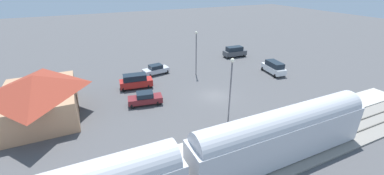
{
  "coord_description": "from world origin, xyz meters",
  "views": [
    {
      "loc": [
        -27.02,
        16.36,
        15.68
      ],
      "look_at": [
        2.11,
        2.72,
        1.0
      ],
      "focal_mm": 22.64,
      "sensor_mm": 36.0,
      "label": 1
    }
  ],
  "objects_px": {
    "sedan_silver": "(156,70)",
    "pedestrian_waiting_far": "(224,131)",
    "light_pole_lot_center": "(196,48)",
    "light_pole_near_platform": "(231,85)",
    "pedestrian_on_platform": "(269,117)",
    "suv_charcoal": "(235,52)",
    "suv_red": "(136,81)",
    "station_building": "(38,96)",
    "sedan_maroon": "(145,98)",
    "suv_white": "(274,67)"
  },
  "relations": [
    {
      "from": "sedan_maroon",
      "to": "light_pole_lot_center",
      "type": "bearing_deg",
      "value": -58.0
    },
    {
      "from": "suv_red",
      "to": "sedan_maroon",
      "type": "relative_size",
      "value": 1.08
    },
    {
      "from": "suv_white",
      "to": "light_pole_near_platform",
      "type": "relative_size",
      "value": 0.63
    },
    {
      "from": "station_building",
      "to": "pedestrian_waiting_far",
      "type": "height_order",
      "value": "station_building"
    },
    {
      "from": "sedan_maroon",
      "to": "light_pole_lot_center",
      "type": "distance_m",
      "value": 13.47
    },
    {
      "from": "station_building",
      "to": "suv_charcoal",
      "type": "bearing_deg",
      "value": -73.01
    },
    {
      "from": "suv_charcoal",
      "to": "sedan_silver",
      "type": "bearing_deg",
      "value": 98.68
    },
    {
      "from": "station_building",
      "to": "sedan_silver",
      "type": "bearing_deg",
      "value": -64.67
    },
    {
      "from": "pedestrian_on_platform",
      "to": "pedestrian_waiting_far",
      "type": "relative_size",
      "value": 1.0
    },
    {
      "from": "pedestrian_on_platform",
      "to": "sedan_silver",
      "type": "xyz_separation_m",
      "value": [
        21.45,
        6.69,
        -0.4
      ]
    },
    {
      "from": "sedan_maroon",
      "to": "suv_charcoal",
      "type": "height_order",
      "value": "suv_charcoal"
    },
    {
      "from": "pedestrian_on_platform",
      "to": "pedestrian_waiting_far",
      "type": "distance_m",
      "value": 6.12
    },
    {
      "from": "light_pole_lot_center",
      "to": "suv_charcoal",
      "type": "bearing_deg",
      "value": -63.38
    },
    {
      "from": "pedestrian_on_platform",
      "to": "pedestrian_waiting_far",
      "type": "bearing_deg",
      "value": 90.57
    },
    {
      "from": "station_building",
      "to": "suv_charcoal",
      "type": "height_order",
      "value": "station_building"
    },
    {
      "from": "station_building",
      "to": "suv_red",
      "type": "height_order",
      "value": "station_building"
    },
    {
      "from": "sedan_maroon",
      "to": "light_pole_near_platform",
      "type": "relative_size",
      "value": 0.59
    },
    {
      "from": "sedan_silver",
      "to": "pedestrian_waiting_far",
      "type": "bearing_deg",
      "value": -178.46
    },
    {
      "from": "suv_charcoal",
      "to": "light_pole_near_platform",
      "type": "relative_size",
      "value": 0.62
    },
    {
      "from": "sedan_maroon",
      "to": "light_pole_lot_center",
      "type": "height_order",
      "value": "light_pole_lot_center"
    },
    {
      "from": "pedestrian_on_platform",
      "to": "suv_red",
      "type": "bearing_deg",
      "value": 33.23
    },
    {
      "from": "station_building",
      "to": "suv_charcoal",
      "type": "xyz_separation_m",
      "value": [
        10.8,
        -35.36,
        -1.69
      ]
    },
    {
      "from": "station_building",
      "to": "light_pole_lot_center",
      "type": "height_order",
      "value": "light_pole_lot_center"
    },
    {
      "from": "light_pole_near_platform",
      "to": "pedestrian_on_platform",
      "type": "bearing_deg",
      "value": -119.52
    },
    {
      "from": "suv_red",
      "to": "sedan_maroon",
      "type": "bearing_deg",
      "value": 178.93
    },
    {
      "from": "suv_white",
      "to": "light_pole_near_platform",
      "type": "xyz_separation_m",
      "value": [
        -10.65,
        16.4,
        3.92
      ]
    },
    {
      "from": "suv_red",
      "to": "light_pole_lot_center",
      "type": "relative_size",
      "value": 0.67
    },
    {
      "from": "suv_red",
      "to": "light_pole_near_platform",
      "type": "xyz_separation_m",
      "value": [
        -14.87,
        -7.22,
        3.92
      ]
    },
    {
      "from": "pedestrian_waiting_far",
      "to": "sedan_maroon",
      "type": "relative_size",
      "value": 0.36
    },
    {
      "from": "pedestrian_waiting_far",
      "to": "sedan_silver",
      "type": "height_order",
      "value": "pedestrian_waiting_far"
    },
    {
      "from": "pedestrian_on_platform",
      "to": "light_pole_lot_center",
      "type": "xyz_separation_m",
      "value": [
        18.15,
        0.41,
        3.54
      ]
    },
    {
      "from": "pedestrian_on_platform",
      "to": "suv_charcoal",
      "type": "bearing_deg",
      "value": -25.94
    },
    {
      "from": "suv_white",
      "to": "light_pole_lot_center",
      "type": "xyz_separation_m",
      "value": [
        5.22,
        12.8,
        3.67
      ]
    },
    {
      "from": "light_pole_near_platform",
      "to": "suv_red",
      "type": "bearing_deg",
      "value": 25.9
    },
    {
      "from": "sedan_maroon",
      "to": "sedan_silver",
      "type": "xyz_separation_m",
      "value": [
        10.13,
        -4.65,
        0.0
      ]
    },
    {
      "from": "suv_charcoal",
      "to": "suv_white",
      "type": "bearing_deg",
      "value": -177.08
    },
    {
      "from": "suv_white",
      "to": "light_pole_lot_center",
      "type": "height_order",
      "value": "light_pole_lot_center"
    },
    {
      "from": "suv_charcoal",
      "to": "light_pole_near_platform",
      "type": "distance_m",
      "value": 27.38
    },
    {
      "from": "pedestrian_on_platform",
      "to": "sedan_silver",
      "type": "height_order",
      "value": "pedestrian_on_platform"
    },
    {
      "from": "light_pole_lot_center",
      "to": "light_pole_near_platform",
      "type": "bearing_deg",
      "value": 167.24
    },
    {
      "from": "light_pole_near_platform",
      "to": "light_pole_lot_center",
      "type": "relative_size",
      "value": 1.06
    },
    {
      "from": "suv_charcoal",
      "to": "light_pole_near_platform",
      "type": "height_order",
      "value": "light_pole_near_platform"
    },
    {
      "from": "sedan_silver",
      "to": "suv_red",
      "type": "bearing_deg",
      "value": 133.53
    },
    {
      "from": "light_pole_lot_center",
      "to": "suv_white",
      "type": "bearing_deg",
      "value": -112.2
    },
    {
      "from": "suv_charcoal",
      "to": "suv_red",
      "type": "bearing_deg",
      "value": 107.2
    },
    {
      "from": "station_building",
      "to": "suv_white",
      "type": "distance_m",
      "value": 35.98
    },
    {
      "from": "light_pole_near_platform",
      "to": "light_pole_lot_center",
      "type": "height_order",
      "value": "light_pole_near_platform"
    },
    {
      "from": "sedan_maroon",
      "to": "pedestrian_on_platform",
      "type": "bearing_deg",
      "value": -134.96
    },
    {
      "from": "suv_red",
      "to": "suv_charcoal",
      "type": "relative_size",
      "value": 1.02
    },
    {
      "from": "suv_charcoal",
      "to": "sedan_maroon",
      "type": "bearing_deg",
      "value": 119.23
    }
  ]
}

